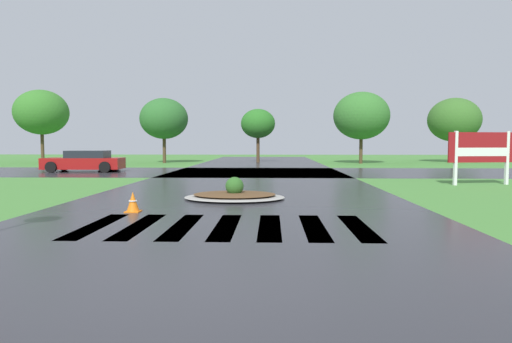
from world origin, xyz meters
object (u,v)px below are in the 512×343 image
median_island (235,195)px  drainage_pipe_stack (109,164)px  estate_billboard (482,150)px  car_dark_suv (85,161)px  traffic_cone (133,202)px

median_island → drainage_pipe_stack: size_ratio=2.43×
estate_billboard → drainage_pipe_stack: estate_billboard is taller
median_island → car_dark_suv: bearing=128.2°
median_island → drainage_pipe_stack: bearing=122.6°
drainage_pipe_stack → estate_billboard: bearing=-26.0°
car_dark_suv → median_island: bearing=125.1°
traffic_cone → car_dark_suv: bearing=116.6°
estate_billboard → car_dark_suv: estate_billboard is taller
car_dark_suv → traffic_cone: bearing=113.5°
median_island → car_dark_suv: 16.18m
median_island → drainage_pipe_stack: (-9.03, 14.11, 0.24)m
car_dark_suv → drainage_pipe_stack: (0.97, 1.40, -0.23)m
drainage_pipe_stack → car_dark_suv: bearing=-124.6°
median_island → traffic_cone: bearing=-131.0°
car_dark_suv → traffic_cone: 17.18m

